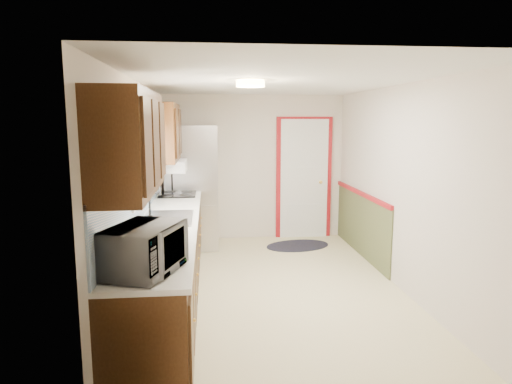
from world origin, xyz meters
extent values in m
cube|color=beige|center=(0.00, 0.00, 0.00)|extent=(3.20, 5.20, 0.12)
cube|color=white|center=(0.00, 0.00, 2.40)|extent=(3.20, 5.20, 0.12)
cube|color=beige|center=(0.00, 2.50, 1.20)|extent=(3.20, 0.10, 2.40)
cube|color=beige|center=(0.00, -2.50, 1.20)|extent=(3.20, 0.10, 2.40)
cube|color=beige|center=(-1.50, 0.00, 1.20)|extent=(0.10, 5.20, 2.40)
cube|color=beige|center=(1.50, 0.00, 1.20)|extent=(0.10, 5.20, 2.40)
cube|color=#341C0B|center=(-1.20, -0.30, 0.45)|extent=(0.60, 4.00, 0.90)
cube|color=white|center=(-1.19, -0.30, 0.92)|extent=(0.63, 4.00, 0.04)
cube|color=#5697D1|center=(-1.49, -0.30, 1.22)|extent=(0.02, 4.00, 0.55)
cube|color=#341C0B|center=(-1.32, -1.60, 1.83)|extent=(0.35, 1.40, 0.75)
cube|color=#341C0B|center=(-1.32, 1.10, 1.83)|extent=(0.35, 1.20, 0.75)
cube|color=white|center=(-1.49, -0.20, 1.62)|extent=(0.02, 1.00, 0.90)
cube|color=#D65028|center=(-1.44, -0.20, 1.97)|extent=(0.05, 1.12, 0.24)
cube|color=#B7B7BC|center=(-1.19, -0.20, 0.95)|extent=(0.52, 0.82, 0.02)
cube|color=white|center=(-1.27, 1.15, 1.38)|extent=(0.45, 0.60, 0.15)
cube|color=maroon|center=(0.85, 2.47, 1.00)|extent=(0.94, 0.05, 2.08)
cube|color=white|center=(0.85, 2.44, 1.00)|extent=(0.80, 0.04, 2.00)
cube|color=#4F5630|center=(1.49, 1.35, 0.45)|extent=(0.02, 2.30, 0.90)
cube|color=maroon|center=(1.48, 1.35, 0.92)|extent=(0.04, 2.30, 0.06)
cylinder|color=#FFD88C|center=(-0.30, -0.20, 2.36)|extent=(0.30, 0.30, 0.06)
imported|color=white|center=(-1.20, -1.95, 1.14)|extent=(0.51, 0.68, 0.41)
cube|color=#B7B7BC|center=(-1.02, 2.05, 0.95)|extent=(0.81, 0.76, 1.91)
cylinder|color=black|center=(-1.29, 1.64, 0.86)|extent=(0.02, 0.02, 1.34)
ellipsoid|color=black|center=(0.64, 1.88, 0.01)|extent=(1.16, 0.89, 0.01)
cube|color=black|center=(-1.19, 1.40, 0.95)|extent=(0.51, 0.61, 0.02)
camera|label=1|loc=(-0.75, -5.05, 1.99)|focal=32.00mm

